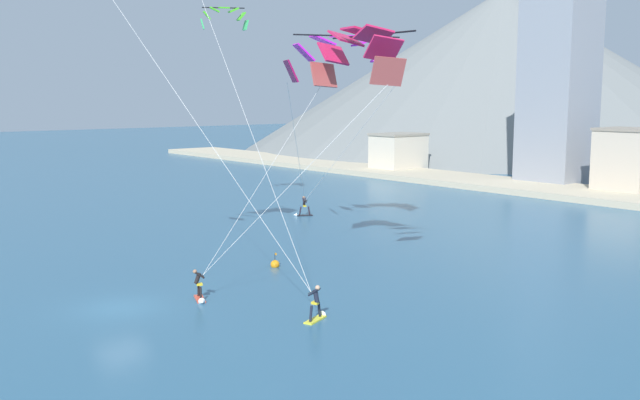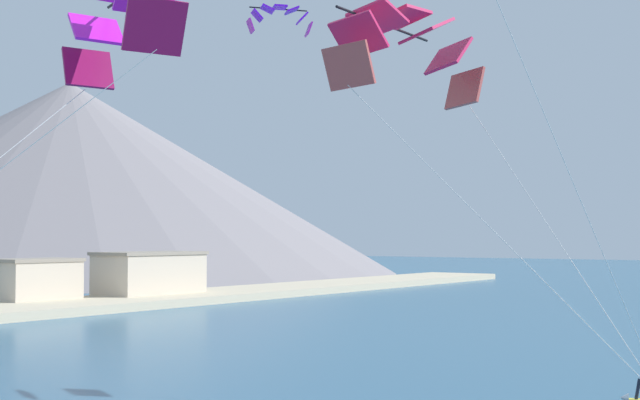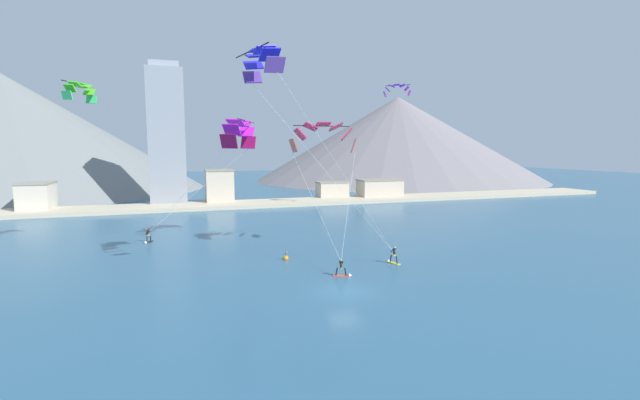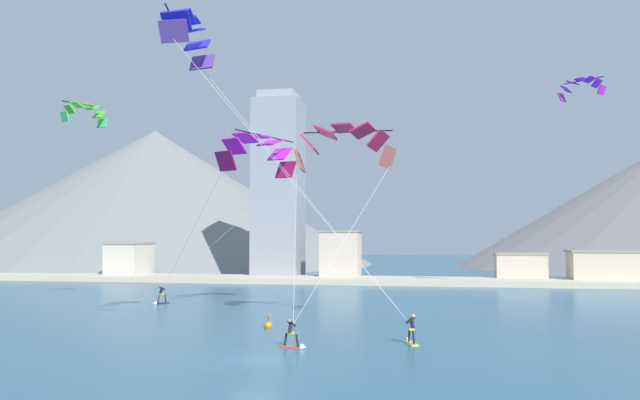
{
  "view_description": "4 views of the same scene",
  "coord_description": "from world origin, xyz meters",
  "px_view_note": "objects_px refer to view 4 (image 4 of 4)",
  "views": [
    {
      "loc": [
        32.91,
        -14.39,
        10.42
      ],
      "look_at": [
        2.38,
        11.06,
        4.71
      ],
      "focal_mm": 40.0,
      "sensor_mm": 36.0,
      "label": 1
    },
    {
      "loc": [
        -25.47,
        -3.18,
        5.99
      ],
      "look_at": [
        -0.35,
        15.06,
        7.25
      ],
      "focal_mm": 50.0,
      "sensor_mm": 36.0,
      "label": 2
    },
    {
      "loc": [
        -12.48,
        -31.1,
        11.39
      ],
      "look_at": [
        1.63,
        11.11,
        6.11
      ],
      "focal_mm": 24.0,
      "sensor_mm": 36.0,
      "label": 3
    },
    {
      "loc": [
        9.22,
        -30.68,
        6.13
      ],
      "look_at": [
        1.26,
        12.46,
        8.83
      ],
      "focal_mm": 35.0,
      "sensor_mm": 36.0,
      "label": 4
    }
  ],
  "objects_px": {
    "kitesurfer_near_trail": "(410,334)",
    "parafoil_kite_distant_low_drift": "(581,86)",
    "parafoil_kite_near_lead": "(343,142)",
    "race_marker_buoy": "(268,325)",
    "kitesurfer_near_lead": "(294,339)",
    "parafoil_kite_near_trail": "(188,35)",
    "parafoil_kite_distant_high_outer": "(85,111)",
    "kitesurfer_mid_center": "(160,297)",
    "parafoil_kite_mid_center": "(258,150)"
  },
  "relations": [
    {
      "from": "parafoil_kite_mid_center",
      "to": "parafoil_kite_distant_low_drift",
      "type": "distance_m",
      "value": 35.05
    },
    {
      "from": "parafoil_kite_distant_low_drift",
      "to": "kitesurfer_mid_center",
      "type": "bearing_deg",
      "value": -163.54
    },
    {
      "from": "parafoil_kite_near_lead",
      "to": "race_marker_buoy",
      "type": "bearing_deg",
      "value": -155.1
    },
    {
      "from": "kitesurfer_mid_center",
      "to": "parafoil_kite_near_lead",
      "type": "distance_m",
      "value": 25.34
    },
    {
      "from": "parafoil_kite_distant_low_drift",
      "to": "parafoil_kite_near_trail",
      "type": "bearing_deg",
      "value": -133.15
    },
    {
      "from": "kitesurfer_near_lead",
      "to": "kitesurfer_mid_center",
      "type": "xyz_separation_m",
      "value": [
        -17.66,
        20.79,
        0.09
      ]
    },
    {
      "from": "parafoil_kite_near_trail",
      "to": "parafoil_kite_distant_high_outer",
      "type": "distance_m",
      "value": 22.52
    },
    {
      "from": "parafoil_kite_near_lead",
      "to": "parafoil_kite_near_trail",
      "type": "bearing_deg",
      "value": -133.86
    },
    {
      "from": "parafoil_kite_near_trail",
      "to": "parafoil_kite_distant_high_outer",
      "type": "xyz_separation_m",
      "value": [
        -16.3,
        15.5,
        -0.97
      ]
    },
    {
      "from": "kitesurfer_near_lead",
      "to": "parafoil_kite_near_lead",
      "type": "relative_size",
      "value": 0.13
    },
    {
      "from": "parafoil_kite_near_lead",
      "to": "parafoil_kite_mid_center",
      "type": "bearing_deg",
      "value": 142.47
    },
    {
      "from": "parafoil_kite_mid_center",
      "to": "race_marker_buoy",
      "type": "distance_m",
      "value": 16.28
    },
    {
      "from": "parafoil_kite_distant_high_outer",
      "to": "race_marker_buoy",
      "type": "relative_size",
      "value": 4.14
    },
    {
      "from": "parafoil_kite_mid_center",
      "to": "kitesurfer_near_lead",
      "type": "bearing_deg",
      "value": -66.91
    },
    {
      "from": "parafoil_kite_near_lead",
      "to": "race_marker_buoy",
      "type": "relative_size",
      "value": 12.82
    },
    {
      "from": "kitesurfer_near_lead",
      "to": "parafoil_kite_mid_center",
      "type": "height_order",
      "value": "parafoil_kite_mid_center"
    },
    {
      "from": "parafoil_kite_distant_high_outer",
      "to": "parafoil_kite_distant_low_drift",
      "type": "bearing_deg",
      "value": 19.43
    },
    {
      "from": "parafoil_kite_near_trail",
      "to": "kitesurfer_near_lead",
      "type": "bearing_deg",
      "value": -8.21
    },
    {
      "from": "parafoil_kite_mid_center",
      "to": "parafoil_kite_distant_high_outer",
      "type": "bearing_deg",
      "value": 178.24
    },
    {
      "from": "kitesurfer_near_lead",
      "to": "race_marker_buoy",
      "type": "relative_size",
      "value": 1.73
    },
    {
      "from": "parafoil_kite_distant_low_drift",
      "to": "kitesurfer_near_lead",
      "type": "bearing_deg",
      "value": -124.87
    },
    {
      "from": "parafoil_kite_near_trail",
      "to": "parafoil_kite_distant_low_drift",
      "type": "distance_m",
      "value": 43.66
    },
    {
      "from": "parafoil_kite_near_lead",
      "to": "parafoil_kite_distant_high_outer",
      "type": "distance_m",
      "value": 25.98
    },
    {
      "from": "parafoil_kite_near_lead",
      "to": "parafoil_kite_mid_center",
      "type": "height_order",
      "value": "parafoil_kite_mid_center"
    },
    {
      "from": "parafoil_kite_mid_center",
      "to": "race_marker_buoy",
      "type": "bearing_deg",
      "value": -68.95
    },
    {
      "from": "kitesurfer_mid_center",
      "to": "parafoil_kite_distant_low_drift",
      "type": "bearing_deg",
      "value": 16.46
    },
    {
      "from": "parafoil_kite_distant_high_outer",
      "to": "race_marker_buoy",
      "type": "xyz_separation_m",
      "value": [
        19.73,
        -9.1,
        -17.46
      ]
    },
    {
      "from": "kitesurfer_mid_center",
      "to": "parafoil_kite_distant_high_outer",
      "type": "xyz_separation_m",
      "value": [
        -5.58,
        -4.29,
        17.04
      ]
    },
    {
      "from": "parafoil_kite_near_lead",
      "to": "parafoil_kite_distant_low_drift",
      "type": "relative_size",
      "value": 3.02
    },
    {
      "from": "kitesurfer_near_lead",
      "to": "parafoil_kite_near_trail",
      "type": "relative_size",
      "value": 0.1
    },
    {
      "from": "kitesurfer_near_lead",
      "to": "parafoil_kite_near_lead",
      "type": "xyz_separation_m",
      "value": [
        1.4,
        9.69,
        12.55
      ]
    },
    {
      "from": "kitesurfer_near_lead",
      "to": "kitesurfer_near_trail",
      "type": "bearing_deg",
      "value": 22.9
    },
    {
      "from": "parafoil_kite_near_lead",
      "to": "race_marker_buoy",
      "type": "xyz_separation_m",
      "value": [
        -4.92,
        -2.28,
        -12.88
      ]
    },
    {
      "from": "parafoil_kite_near_lead",
      "to": "parafoil_kite_distant_low_drift",
      "type": "height_order",
      "value": "parafoil_kite_distant_low_drift"
    },
    {
      "from": "parafoil_kite_near_lead",
      "to": "race_marker_buoy",
      "type": "height_order",
      "value": "parafoil_kite_near_lead"
    },
    {
      "from": "kitesurfer_near_trail",
      "to": "parafoil_kite_distant_low_drift",
      "type": "relative_size",
      "value": 0.42
    },
    {
      "from": "parafoil_kite_near_trail",
      "to": "parafoil_kite_distant_low_drift",
      "type": "height_order",
      "value": "parafoil_kite_distant_low_drift"
    },
    {
      "from": "race_marker_buoy",
      "to": "kitesurfer_mid_center",
      "type": "bearing_deg",
      "value": 136.57
    },
    {
      "from": "kitesurfer_mid_center",
      "to": "parafoil_kite_mid_center",
      "type": "height_order",
      "value": "parafoil_kite_mid_center"
    },
    {
      "from": "kitesurfer_near_trail",
      "to": "parafoil_kite_near_trail",
      "type": "bearing_deg",
      "value": -172.8
    },
    {
      "from": "parafoil_kite_near_lead",
      "to": "parafoil_kite_mid_center",
      "type": "relative_size",
      "value": 0.97
    },
    {
      "from": "kitesurfer_mid_center",
      "to": "parafoil_kite_near_lead",
      "type": "relative_size",
      "value": 0.14
    },
    {
      "from": "kitesurfer_mid_center",
      "to": "parafoil_kite_near_lead",
      "type": "xyz_separation_m",
      "value": [
        19.06,
        -11.11,
        12.46
      ]
    },
    {
      "from": "parafoil_kite_distant_low_drift",
      "to": "race_marker_buoy",
      "type": "height_order",
      "value": "parafoil_kite_distant_low_drift"
    },
    {
      "from": "parafoil_kite_distant_high_outer",
      "to": "parafoil_kite_near_lead",
      "type": "bearing_deg",
      "value": -15.47
    },
    {
      "from": "kitesurfer_mid_center",
      "to": "parafoil_kite_near_lead",
      "type": "bearing_deg",
      "value": -30.23
    },
    {
      "from": "kitesurfer_near_trail",
      "to": "parafoil_kite_distant_high_outer",
      "type": "distance_m",
      "value": 36.85
    },
    {
      "from": "parafoil_kite_near_lead",
      "to": "parafoil_kite_distant_low_drift",
      "type": "xyz_separation_m",
      "value": [
        21.43,
        23.08,
        8.8
      ]
    },
    {
      "from": "kitesurfer_near_lead",
      "to": "parafoil_kite_near_lead",
      "type": "height_order",
      "value": "parafoil_kite_near_lead"
    },
    {
      "from": "kitesurfer_near_lead",
      "to": "parafoil_kite_near_lead",
      "type": "distance_m",
      "value": 15.92
    }
  ]
}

